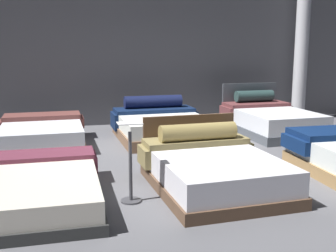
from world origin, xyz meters
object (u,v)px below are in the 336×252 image
object	(u,v)px
bed_4	(161,125)
price_sign	(131,172)
bed_0	(34,188)
support_pillar	(301,48)
bed_1	(212,168)
bed_3	(42,134)
bed_5	(270,120)

from	to	relation	value
bed_4	price_sign	xyz separation A→B (m)	(-1.11, -3.23, 0.10)
bed_0	bed_4	bearing A→B (deg)	53.87
price_sign	support_pillar	distance (m)	6.86
bed_1	support_pillar	xyz separation A→B (m)	(3.83, 4.32, 1.50)
bed_4	bed_3	bearing A→B (deg)	179.17
bed_1	bed_3	xyz separation A→B (m)	(-2.22, 2.94, -0.04)
bed_5	support_pillar	distance (m)	2.48
bed_4	price_sign	size ratio (longest dim) A/B	2.12
bed_0	bed_4	distance (m)	3.71
bed_0	price_sign	size ratio (longest dim) A/B	2.30
bed_1	support_pillar	size ratio (longest dim) A/B	0.58
bed_0	bed_1	bearing A→B (deg)	0.42
bed_4	support_pillar	size ratio (longest dim) A/B	0.57
bed_0	bed_4	size ratio (longest dim) A/B	1.09
bed_0	bed_4	xyz separation A→B (m)	(2.20, 2.99, 0.08)
bed_1	price_sign	size ratio (longest dim) A/B	2.16
price_sign	support_pillar	bearing A→B (deg)	42.90
bed_3	bed_4	bearing A→B (deg)	-0.12
bed_0	support_pillar	world-z (taller)	support_pillar
bed_5	bed_1	bearing A→B (deg)	-130.83
bed_3	bed_5	size ratio (longest dim) A/B	0.90
bed_3	support_pillar	world-z (taller)	support_pillar
bed_3	price_sign	bearing A→B (deg)	-71.77
bed_1	bed_5	distance (m)	3.79
bed_1	bed_4	distance (m)	2.98
bed_0	bed_1	xyz separation A→B (m)	(2.18, 0.01, 0.07)
bed_0	bed_1	world-z (taller)	bed_1
bed_4	bed_5	bearing A→B (deg)	-2.37
bed_0	bed_3	distance (m)	2.95
bed_0	bed_1	size ratio (longest dim) A/B	1.07
bed_1	bed_3	distance (m)	3.68
bed_3	bed_4	distance (m)	2.23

